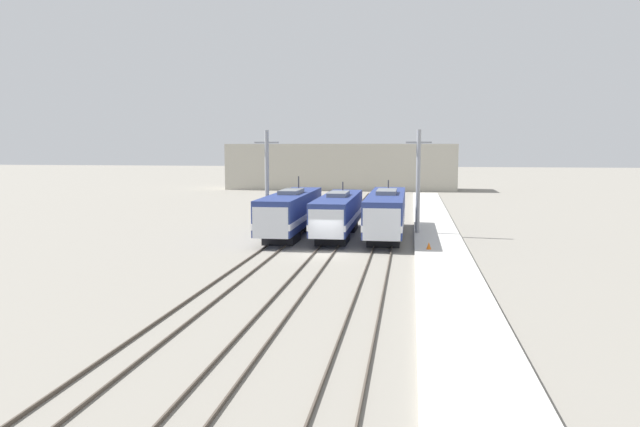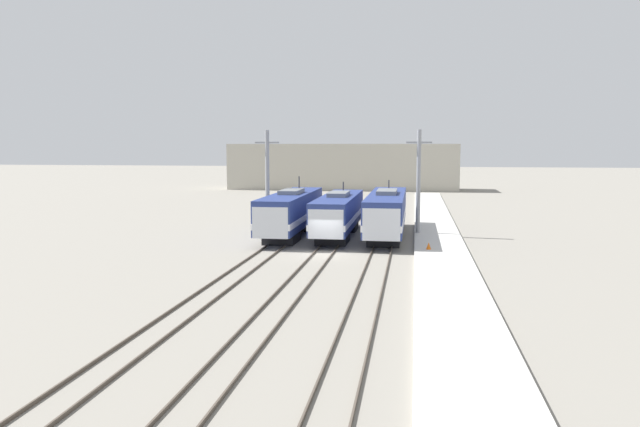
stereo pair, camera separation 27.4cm
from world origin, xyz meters
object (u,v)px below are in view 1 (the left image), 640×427
object	(u,v)px
traffic_cone	(429,246)
locomotive_far_right	(386,213)
locomotive_far_left	(290,212)
catenary_tower_left	(267,180)
locomotive_center	(338,214)
catenary_tower_right	(418,181)

from	to	relation	value
traffic_cone	locomotive_far_right	bearing A→B (deg)	114.66
locomotive_far_left	locomotive_far_right	size ratio (longest dim) A/B	0.95
locomotive_far_left	catenary_tower_left	bearing A→B (deg)	142.50
locomotive_far_left	locomotive_center	size ratio (longest dim) A/B	1.04
locomotive_far_right	catenary_tower_right	size ratio (longest dim) A/B	1.89
traffic_cone	catenary_tower_right	bearing A→B (deg)	94.97
catenary_tower_right	locomotive_far_right	bearing A→B (deg)	-154.05
locomotive_center	locomotive_far_right	world-z (taller)	locomotive_far_right
locomotive_far_left	catenary_tower_right	world-z (taller)	catenary_tower_right
locomotive_far_right	traffic_cone	size ratio (longest dim) A/B	33.60
catenary_tower_left	catenary_tower_right	world-z (taller)	same
locomotive_far_left	traffic_cone	world-z (taller)	locomotive_far_left
catenary_tower_left	traffic_cone	size ratio (longest dim) A/B	17.79
locomotive_far_right	traffic_cone	xyz separation A→B (m)	(3.55, -7.73, -1.61)
locomotive_far_right	catenary_tower_left	distance (m)	11.51
locomotive_far_left	locomotive_center	xyz separation A→B (m)	(4.27, 0.14, -0.09)
catenary_tower_right	locomotive_center	bearing A→B (deg)	-165.41
locomotive_center	locomotive_far_right	bearing A→B (deg)	6.50
locomotive_center	traffic_cone	xyz separation A→B (m)	(7.82, -7.24, -1.51)
locomotive_far_left	catenary_tower_right	bearing A→B (deg)	9.88
traffic_cone	locomotive_far_left	bearing A→B (deg)	149.55
locomotive_far_left	locomotive_far_right	xyz separation A→B (m)	(8.53, 0.63, 0.01)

